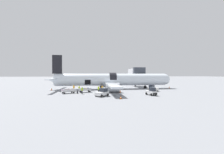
{
  "coord_description": "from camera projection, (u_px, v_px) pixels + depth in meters",
  "views": [
    {
      "loc": [
        -5.72,
        -38.21,
        4.61
      ],
      "look_at": [
        -0.1,
        2.57,
        3.8
      ],
      "focal_mm": 22.0,
      "sensor_mm": 36.0,
      "label": 1
    }
  ],
  "objects": [
    {
      "name": "ground_crew_loader_a",
      "position": [
        102.0,
        88.0,
        36.98
      ],
      "size": [
        0.57,
        0.48,
        1.64
      ],
      "color": "#2D2D33",
      "rests_on": "ground_plane"
    },
    {
      "name": "baggage_tug_lead",
      "position": [
        102.0,
        93.0,
        28.87
      ],
      "size": [
        3.14,
        3.07,
        1.66
      ],
      "color": "white",
      "rests_on": "ground_plane"
    },
    {
      "name": "ground_crew_loader_b",
      "position": [
        103.0,
        90.0,
        33.43
      ],
      "size": [
        0.53,
        0.36,
        1.53
      ],
      "color": "#1E2338",
      "rests_on": "ground_plane"
    },
    {
      "name": "ground_crew_supervisor",
      "position": [
        82.0,
        90.0,
        32.24
      ],
      "size": [
        0.44,
        0.58,
        1.67
      ],
      "color": "#2D2D33",
      "rests_on": "ground_plane"
    },
    {
      "name": "ground_crew_helper",
      "position": [
        98.0,
        89.0,
        34.2
      ],
      "size": [
        0.47,
        0.59,
        1.69
      ],
      "color": "black",
      "rests_on": "ground_plane"
    },
    {
      "name": "airplane",
      "position": [
        111.0,
        80.0,
        43.4
      ],
      "size": [
        38.89,
        33.58,
        10.39
      ],
      "color": "silver",
      "rests_on": "ground_plane"
    },
    {
      "name": "ground_crew_marshal",
      "position": [
        79.0,
        88.0,
        36.86
      ],
      "size": [
        0.5,
        0.5,
        1.56
      ],
      "color": "black",
      "rests_on": "ground_plane"
    },
    {
      "name": "baggage_cart_queued",
      "position": [
        69.0,
        91.0,
        33.31
      ],
      "size": [
        3.89,
        2.62,
        1.06
      ],
      "color": "silver",
      "rests_on": "ground_plane"
    },
    {
      "name": "jet_bridge_stub",
      "position": [
        136.0,
        73.0,
        50.52
      ],
      "size": [
        4.03,
        9.86,
        6.99
      ],
      "color": "#4C4C51",
      "rests_on": "ground_plane"
    },
    {
      "name": "safety_cone_engine_left",
      "position": [
        121.0,
        97.0,
        25.59
      ],
      "size": [
        0.53,
        0.53,
        0.59
      ],
      "color": "black",
      "rests_on": "ground_plane"
    },
    {
      "name": "safety_cone_wingtip",
      "position": [
        120.0,
        91.0,
        34.62
      ],
      "size": [
        0.58,
        0.58,
        0.6
      ],
      "color": "black",
      "rests_on": "ground_plane"
    },
    {
      "name": "safety_cone_nose",
      "position": [
        169.0,
        87.0,
        45.63
      ],
      "size": [
        0.48,
        0.48,
        0.59
      ],
      "color": "black",
      "rests_on": "ground_plane"
    },
    {
      "name": "baggage_cart_loading",
      "position": [
        86.0,
        90.0,
        35.13
      ],
      "size": [
        3.98,
        2.17,
        1.18
      ],
      "color": "#B7BABF",
      "rests_on": "ground_plane"
    },
    {
      "name": "baggage_tug_rear",
      "position": [
        153.0,
        88.0,
        37.63
      ],
      "size": [
        2.93,
        3.0,
        1.75
      ],
      "color": "silver",
      "rests_on": "ground_plane"
    },
    {
      "name": "ground_crew_driver",
      "position": [
        74.0,
        88.0,
        37.03
      ],
      "size": [
        0.54,
        0.61,
        1.78
      ],
      "color": "#2D2D33",
      "rests_on": "ground_plane"
    },
    {
      "name": "baggage_tug_mid",
      "position": [
        151.0,
        92.0,
        30.15
      ],
      "size": [
        2.13,
        2.77,
        1.73
      ],
      "color": "white",
      "rests_on": "ground_plane"
    },
    {
      "name": "safety_cone_tail",
      "position": [
        52.0,
        89.0,
        39.17
      ],
      "size": [
        0.56,
        0.56,
        0.71
      ],
      "color": "black",
      "rests_on": "ground_plane"
    },
    {
      "name": "suitcase_on_tarmac_upright",
      "position": [
        77.0,
        92.0,
        32.52
      ],
      "size": [
        0.41,
        0.35,
        0.72
      ],
      "color": "#2D2D33",
      "rests_on": "ground_plane"
    },
    {
      "name": "ground_plane",
      "position": [
        114.0,
        91.0,
        38.71
      ],
      "size": [
        500.0,
        500.0,
        0.0
      ],
      "primitive_type": "plane",
      "color": "gray"
    }
  ]
}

